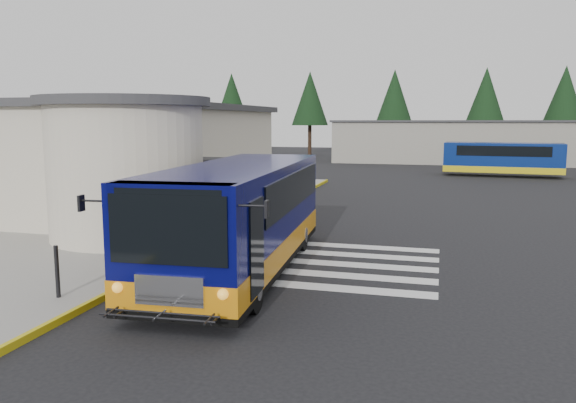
% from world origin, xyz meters
% --- Properties ---
extents(ground, '(140.00, 140.00, 0.00)m').
position_xyz_m(ground, '(0.00, 0.00, 0.00)').
color(ground, black).
rests_on(ground, ground).
extents(sidewalk, '(10.00, 34.00, 0.15)m').
position_xyz_m(sidewalk, '(-9.00, 4.00, 0.07)').
color(sidewalk, gray).
rests_on(sidewalk, ground).
extents(curb_strip, '(0.12, 34.00, 0.16)m').
position_xyz_m(curb_strip, '(-4.05, 4.00, 0.08)').
color(curb_strip, gold).
rests_on(curb_strip, ground).
extents(station_building, '(12.70, 18.70, 4.80)m').
position_xyz_m(station_building, '(-10.84, 6.91, 2.57)').
color(station_building, beige).
rests_on(station_building, ground).
extents(crosswalk, '(8.00, 5.35, 0.01)m').
position_xyz_m(crosswalk, '(-0.50, -0.80, 0.01)').
color(crosswalk, silver).
rests_on(crosswalk, ground).
extents(depot_building, '(26.40, 8.40, 4.20)m').
position_xyz_m(depot_building, '(6.00, 42.00, 2.11)').
color(depot_building, gray).
rests_on(depot_building, ground).
extents(tree_line, '(58.40, 4.40, 10.00)m').
position_xyz_m(tree_line, '(6.29, 50.00, 6.77)').
color(tree_line, black).
rests_on(tree_line, ground).
extents(transit_bus, '(3.92, 10.71, 2.98)m').
position_xyz_m(transit_bus, '(-1.84, -2.33, 1.42)').
color(transit_bus, '#06084C').
rests_on(transit_bus, ground).
extents(pedestrian_a, '(0.51, 0.71, 1.83)m').
position_xyz_m(pedestrian_a, '(-4.50, -4.14, 1.06)').
color(pedestrian_a, black).
rests_on(pedestrian_a, sidewalk).
extents(pedestrian_b, '(1.06, 1.09, 1.77)m').
position_xyz_m(pedestrian_b, '(-7.51, -1.52, 1.03)').
color(pedestrian_b, black).
rests_on(pedestrian_b, sidewalk).
extents(bollard, '(0.10, 0.10, 1.21)m').
position_xyz_m(bollard, '(-4.92, -6.04, 0.76)').
color(bollard, black).
rests_on(bollard, sidewalk).
extents(far_bus_a, '(8.59, 3.06, 2.17)m').
position_xyz_m(far_bus_a, '(7.90, 28.09, 1.41)').
color(far_bus_a, navy).
rests_on(far_bus_a, ground).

